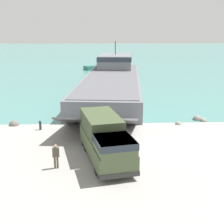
# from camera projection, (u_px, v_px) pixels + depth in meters

# --- Properties ---
(ground_plane) EXTENTS (240.00, 240.00, 0.00)m
(ground_plane) POSITION_uv_depth(u_px,v_px,m) (139.00, 149.00, 24.70)
(ground_plane) COLOR gray
(water_surface) EXTENTS (240.00, 180.00, 0.01)m
(water_surface) POSITION_uv_depth(u_px,v_px,m) (107.00, 54.00, 118.29)
(water_surface) COLOR #477F7A
(water_surface) RESTS_ON ground_plane
(landing_craft) EXTENTS (11.40, 39.03, 7.07)m
(landing_craft) POSITION_uv_depth(u_px,v_px,m) (112.00, 79.00, 48.46)
(landing_craft) COLOR slate
(landing_craft) RESTS_ON ground_plane
(military_truck) EXTENTS (4.12, 8.22, 3.00)m
(military_truck) POSITION_uv_depth(u_px,v_px,m) (105.00, 138.00, 22.44)
(military_truck) COLOR #475638
(military_truck) RESTS_ON ground_plane
(soldier_on_ramp) EXTENTS (0.49, 0.36, 1.71)m
(soldier_on_ramp) POSITION_uv_depth(u_px,v_px,m) (56.00, 155.00, 21.00)
(soldier_on_ramp) COLOR #4C4738
(soldier_on_ramp) RESTS_ON ground_plane
(moored_boat_a) EXTENTS (7.97, 5.94, 1.95)m
(moored_boat_a) POSITION_uv_depth(u_px,v_px,m) (101.00, 66.00, 73.98)
(moored_boat_a) COLOR #2D7060
(moored_boat_a) RESTS_ON ground_plane
(mooring_bollard) EXTENTS (0.26, 0.26, 0.89)m
(mooring_bollard) POSITION_uv_depth(u_px,v_px,m) (40.00, 125.00, 29.24)
(mooring_bollard) COLOR #333338
(mooring_bollard) RESTS_ON ground_plane
(shoreline_rock_a) EXTENTS (0.67, 0.67, 0.67)m
(shoreline_rock_a) POSITION_uv_depth(u_px,v_px,m) (203.00, 121.00, 32.07)
(shoreline_rock_a) COLOR gray
(shoreline_rock_a) RESTS_ON ground_plane
(shoreline_rock_b) EXTENTS (0.62, 0.62, 0.62)m
(shoreline_rock_b) POSITION_uv_depth(u_px,v_px,m) (178.00, 124.00, 31.04)
(shoreline_rock_b) COLOR gray
(shoreline_rock_b) RESTS_ON ground_plane
(shoreline_rock_c) EXTENTS (0.99, 0.99, 0.99)m
(shoreline_rock_c) POSITION_uv_depth(u_px,v_px,m) (14.00, 125.00, 30.76)
(shoreline_rock_c) COLOR #66605B
(shoreline_rock_c) RESTS_ON ground_plane
(shoreline_rock_d) EXTENTS (0.95, 0.95, 0.95)m
(shoreline_rock_d) POSITION_uv_depth(u_px,v_px,m) (197.00, 120.00, 32.59)
(shoreline_rock_d) COLOR gray
(shoreline_rock_d) RESTS_ON ground_plane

